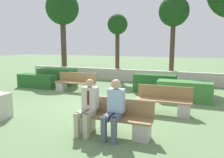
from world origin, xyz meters
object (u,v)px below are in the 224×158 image
at_px(person_seated_woman, 114,106).
at_px(bench_left_side, 75,84).
at_px(bench_front, 113,121).
at_px(tree_leftmost, 62,10).
at_px(bench_right_side, 163,104).
at_px(person_seated_man, 88,104).
at_px(tree_center_right, 174,13).
at_px(tree_center_left, 117,27).

bearing_deg(person_seated_woman, bench_left_side, 130.47).
relative_size(bench_front, bench_left_side, 1.00).
bearing_deg(tree_leftmost, bench_front, -50.39).
bearing_deg(bench_right_side, tree_leftmost, 145.09).
xyz_separation_m(person_seated_man, tree_center_right, (1.10, 8.06, 3.07)).
bearing_deg(bench_right_side, person_seated_man, -121.25).
bearing_deg(person_seated_woman, tree_leftmost, 129.48).
bearing_deg(bench_left_side, person_seated_man, -58.17).
relative_size(bench_front, tree_leftmost, 0.34).
xyz_separation_m(bench_left_side, tree_center_left, (0.56, 4.12, 2.81)).
bearing_deg(person_seated_woman, bench_right_side, 69.18).
bearing_deg(person_seated_man, tree_leftmost, 126.47).
bearing_deg(bench_front, tree_center_left, 109.05).
xyz_separation_m(bench_front, tree_leftmost, (-6.59, 7.96, 4.03)).
height_order(bench_front, person_seated_woman, person_seated_woman).
relative_size(bench_front, person_seated_woman, 1.41).
relative_size(person_seated_woman, tree_center_right, 0.29).
relative_size(person_seated_man, person_seated_woman, 0.98).
bearing_deg(tree_leftmost, bench_right_side, -38.40).
height_order(person_seated_woman, tree_center_left, tree_center_left).
bearing_deg(tree_center_left, person_seated_woman, -70.73).
xyz_separation_m(bench_right_side, person_seated_man, (-1.50, -2.17, 0.40)).
bearing_deg(bench_left_side, tree_leftmost, 126.06).
bearing_deg(bench_right_side, bench_front, -110.58).
distance_m(bench_left_side, tree_center_right, 6.57).
height_order(person_seated_man, tree_center_right, tree_center_right).
height_order(bench_right_side, tree_leftmost, tree_leftmost).
bearing_deg(tree_leftmost, bench_left_side, -51.51).
distance_m(bench_right_side, person_seated_woman, 2.35).
bearing_deg(person_seated_woman, bench_front, 121.01).
bearing_deg(person_seated_man, bench_front, 13.40).
bearing_deg(tree_center_left, bench_front, -70.95).
xyz_separation_m(tree_center_left, tree_center_right, (3.25, -0.04, 0.65)).
bearing_deg(bench_right_side, tree_center_left, 125.11).
distance_m(bench_right_side, tree_center_left, 7.51).
xyz_separation_m(tree_leftmost, tree_center_right, (7.09, -0.05, -0.56)).
xyz_separation_m(bench_left_side, tree_center_right, (3.81, 4.08, 3.46)).
distance_m(bench_right_side, person_seated_man, 2.67).
bearing_deg(tree_center_left, person_seated_man, -75.14).
bearing_deg(person_seated_man, bench_right_side, 55.26).
distance_m(bench_front, tree_leftmost, 11.09).
relative_size(person_seated_man, tree_center_left, 0.34).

